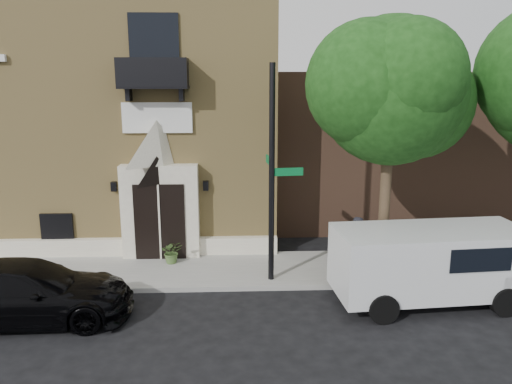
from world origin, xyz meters
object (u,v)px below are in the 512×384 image
black_sedan (26,292)px  pedestrian_near (355,246)px  dumpster (394,259)px  cargo_van (437,262)px  street_sign (272,175)px  fire_hydrant (382,268)px

black_sedan → pedestrian_near: size_ratio=2.86×
black_sedan → dumpster: 10.48m
cargo_van → black_sedan: bearing=178.5°
street_sign → fire_hydrant: bearing=-10.3°
street_sign → dumpster: bearing=-8.1°
cargo_van → pedestrian_near: cargo_van is taller
black_sedan → cargo_van: (11.02, 0.60, 0.42)m
fire_hydrant → dumpster: 0.47m
black_sedan → cargo_van: 11.04m
dumpster → street_sign: bearing=177.0°
black_sedan → fire_hydrant: black_sedan is taller
black_sedan → street_sign: size_ratio=0.84×
dumpster → pedestrian_near: pedestrian_near is taller
pedestrian_near → street_sign: bearing=-35.6°
black_sedan → pedestrian_near: bearing=-78.6°
black_sedan → pedestrian_near: 9.44m
pedestrian_near → fire_hydrant: bearing=109.2°
pedestrian_near → dumpster: bearing=124.1°
fire_hydrant → black_sedan: bearing=-169.3°
cargo_van → dumpster: (-0.73, 1.39, -0.43)m
street_sign → dumpster: (3.75, -0.14, -2.63)m
cargo_van → fire_hydrant: (-1.13, 1.27, -0.66)m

